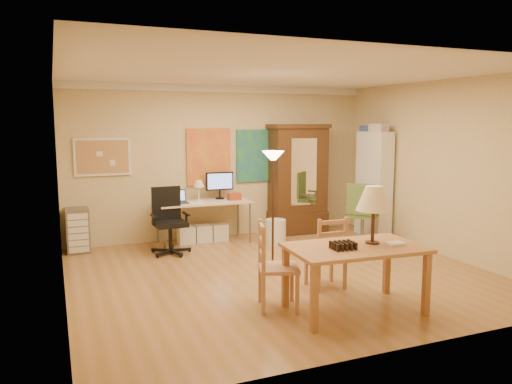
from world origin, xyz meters
name	(u,v)px	position (x,y,z in m)	size (l,w,h in m)	color
floor	(280,274)	(0.00, 0.00, 0.00)	(5.50, 5.50, 0.00)	olive
crown_molding	(222,89)	(0.00, 2.46, 2.64)	(5.50, 0.08, 0.12)	white
corkboard	(103,157)	(-2.05, 2.47, 1.50)	(0.90, 0.04, 0.62)	tan
art_panel_left	(209,157)	(-0.25, 2.47, 1.45)	(0.80, 0.04, 1.00)	gold
art_panel_right	(256,156)	(0.65, 2.47, 1.45)	(0.75, 0.04, 0.95)	#235D8D
dining_table	(362,233)	(0.27, -1.52, 0.87)	(1.50, 0.95, 1.37)	brown
ladder_chair_back	(327,254)	(0.30, -0.73, 0.43)	(0.44, 0.42, 0.91)	tan
ladder_chair_left	(275,268)	(-0.58, -1.12, 0.45)	(0.54, 0.56, 0.97)	tan
torchiere_lamp	(273,175)	(-0.01, 0.23, 1.34)	(0.30, 0.30, 1.67)	#3A2217
computer_desk	(205,217)	(-0.44, 2.16, 0.44)	(1.58, 0.69, 1.20)	beige
office_chair_black	(170,236)	(-1.16, 1.64, 0.28)	(0.64, 0.64, 1.05)	black
office_chair_green	(362,227)	(2.04, 1.06, 0.28)	(0.67, 0.67, 1.05)	slate
drawer_cart	(78,230)	(-2.50, 2.29, 0.35)	(0.35, 0.42, 0.70)	slate
armoire	(298,186)	(1.40, 2.24, 0.88)	(1.10, 0.52, 2.02)	#35200E
bookshelf	(374,185)	(2.55, 1.48, 0.94)	(0.28, 0.76, 1.89)	white
wastebin	(276,232)	(0.62, 1.52, 0.22)	(0.35, 0.35, 0.43)	silver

